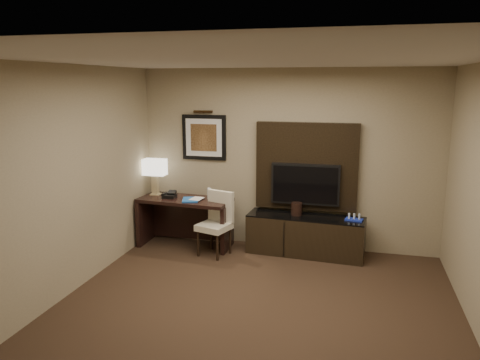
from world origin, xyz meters
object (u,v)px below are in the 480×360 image
(desk, at_px, (185,222))
(tv, at_px, (305,184))
(desk_chair, at_px, (214,226))
(minibar_tray, at_px, (354,217))
(desk_phone, at_px, (169,195))
(credenza, at_px, (305,235))
(ice_bucket, at_px, (297,209))
(table_lamp, at_px, (155,177))
(water_bottle, at_px, (209,194))

(desk, relative_size, tv, 1.40)
(desk_chair, xyz_separation_m, minibar_tray, (1.97, 0.31, 0.19))
(desk, bearing_deg, desk_phone, -173.44)
(desk, distance_m, minibar_tray, 2.53)
(credenza, bearing_deg, desk_chair, -160.85)
(ice_bucket, xyz_separation_m, minibar_tray, (0.82, -0.07, -0.05))
(table_lamp, bearing_deg, desk_phone, -23.40)
(desk_chair, bearing_deg, tv, 39.64)
(desk_phone, bearing_deg, minibar_tray, 0.12)
(credenza, relative_size, water_bottle, 9.86)
(ice_bucket, bearing_deg, desk_phone, -176.82)
(water_bottle, bearing_deg, credenza, 0.17)
(table_lamp, distance_m, water_bottle, 0.93)
(desk_phone, distance_m, minibar_tray, 2.77)
(desk, bearing_deg, minibar_tray, 5.53)
(desk, xyz_separation_m, desk_phone, (-0.25, -0.01, 0.42))
(tv, bearing_deg, desk_chair, -157.46)
(credenza, xyz_separation_m, ice_bucket, (-0.14, 0.03, 0.38))
(ice_bucket, distance_m, minibar_tray, 0.83)
(desk, relative_size, ice_bucket, 7.64)
(desk, height_order, table_lamp, table_lamp)
(desk, xyz_separation_m, minibar_tray, (2.52, 0.03, 0.25))
(desk, height_order, credenza, desk)
(table_lamp, xyz_separation_m, ice_bucket, (2.23, -0.02, -0.36))
(desk, relative_size, minibar_tray, 5.86)
(ice_bucket, bearing_deg, water_bottle, -178.39)
(credenza, bearing_deg, table_lamp, -177.04)
(water_bottle, bearing_deg, ice_bucket, 1.61)
(credenza, distance_m, table_lamp, 2.48)
(minibar_tray, bearing_deg, table_lamp, 178.43)
(table_lamp, height_order, minibar_tray, table_lamp)
(tv, xyz_separation_m, minibar_tray, (0.72, -0.21, -0.39))
(desk, xyz_separation_m, table_lamp, (-0.53, 0.12, 0.66))
(credenza, xyz_separation_m, table_lamp, (-2.37, 0.05, 0.74))
(desk_chair, bearing_deg, water_bottle, 134.64)
(credenza, height_order, table_lamp, table_lamp)
(desk_chair, distance_m, table_lamp, 1.29)
(tv, distance_m, desk_phone, 2.07)
(table_lamp, bearing_deg, ice_bucket, -0.39)
(tv, xyz_separation_m, water_bottle, (-1.43, -0.18, -0.18))
(table_lamp, bearing_deg, water_bottle, -3.34)
(water_bottle, distance_m, minibar_tray, 2.16)
(desk_chair, xyz_separation_m, water_bottle, (-0.18, 0.34, 0.40))
(desk_chair, height_order, desk_phone, desk_chair)
(desk, relative_size, table_lamp, 2.49)
(table_lamp, relative_size, minibar_tray, 2.35)
(desk_phone, distance_m, water_bottle, 0.62)
(ice_bucket, bearing_deg, minibar_tray, -4.76)
(credenza, bearing_deg, water_bottle, -175.70)
(tv, relative_size, water_bottle, 5.83)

